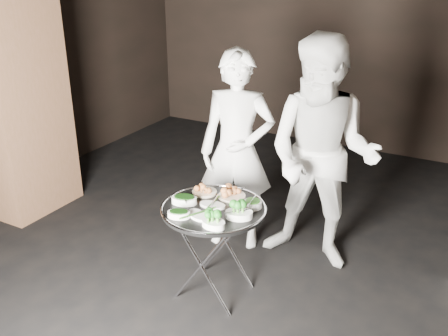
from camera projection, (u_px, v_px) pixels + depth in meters
The scene contains 17 objects.
floor at pixel (237, 296), 3.72m from camera, with size 6.00×7.00×0.05m, color black.
wall_back at pixel (373, 31), 5.98m from camera, with size 6.00×0.05×3.00m, color black.
column_left at pixel (1, 54), 4.51m from camera, with size 0.80×0.80×3.00m, color brown.
tray_stand at pixel (214, 247), 3.57m from camera, with size 0.47×0.40×0.69m.
serving_tray at pixel (214, 209), 3.45m from camera, with size 0.74×0.74×0.04m.
potato_plate_a at pixel (205, 190), 3.65m from camera, with size 0.18×0.18×0.07m.
potato_plate_b at pixel (232, 193), 3.58m from camera, with size 0.20×0.20×0.07m.
greens_bowl at pixel (253, 203), 3.43m from camera, with size 0.13×0.13×0.07m.
asparagus_plate_a at pixel (212, 204), 3.45m from camera, with size 0.20×0.12×0.04m.
asparagus_plate_b at pixel (198, 214), 3.32m from camera, with size 0.21×0.18×0.04m.
spinach_bowl_a at pixel (184, 199), 3.49m from camera, with size 0.21×0.17×0.07m.
spinach_bowl_b at pixel (179, 213), 3.31m from camera, with size 0.18×0.15×0.06m.
broccoli_bowl_a at pixel (239, 213), 3.30m from camera, with size 0.22×0.20×0.08m.
broccoli_bowl_b at pixel (213, 222), 3.19m from camera, with size 0.18×0.14×0.07m.
serving_utensils at pixel (220, 197), 3.47m from camera, with size 0.58×0.42×0.01m.
waiter_left at pixel (237, 152), 4.08m from camera, with size 0.61×0.40×1.67m, color silver.
waiter_right at pixel (322, 156), 3.78m from camera, with size 0.89×0.69×1.83m, color silver.
Camera 1 is at (1.39, -2.73, 2.30)m, focal length 40.00 mm.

